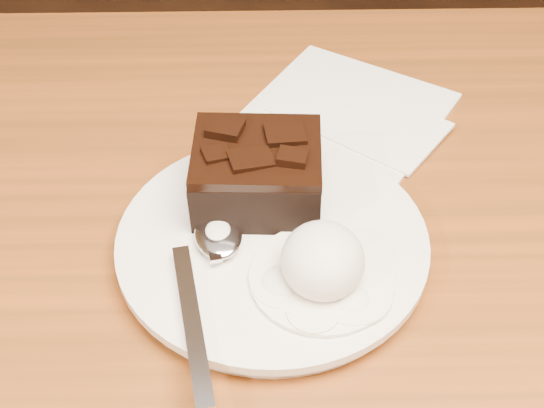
{
  "coord_description": "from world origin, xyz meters",
  "views": [
    {
      "loc": [
        -0.07,
        -0.3,
        1.15
      ],
      "look_at": [
        -0.07,
        0.07,
        0.79
      ],
      "focal_mm": 50.3,
      "sensor_mm": 36.0,
      "label": 1
    }
  ],
  "objects_px": {
    "plate": "(272,246)",
    "brownie": "(257,176)",
    "ice_cream_scoop": "(323,260)",
    "napkin": "(345,112)",
    "spoon": "(218,236)"
  },
  "relations": [
    {
      "from": "plate",
      "to": "spoon",
      "type": "height_order",
      "value": "spoon"
    },
    {
      "from": "brownie",
      "to": "ice_cream_scoop",
      "type": "height_order",
      "value": "same"
    },
    {
      "from": "spoon",
      "to": "napkin",
      "type": "xyz_separation_m",
      "value": [
        0.1,
        0.17,
        -0.02
      ]
    },
    {
      "from": "plate",
      "to": "brownie",
      "type": "bearing_deg",
      "value": 104.01
    },
    {
      "from": "brownie",
      "to": "spoon",
      "type": "bearing_deg",
      "value": -121.72
    },
    {
      "from": "ice_cream_scoop",
      "to": "napkin",
      "type": "height_order",
      "value": "ice_cream_scoop"
    },
    {
      "from": "spoon",
      "to": "plate",
      "type": "bearing_deg",
      "value": -4.81
    },
    {
      "from": "brownie",
      "to": "napkin",
      "type": "relative_size",
      "value": 0.58
    },
    {
      "from": "napkin",
      "to": "brownie",
      "type": "bearing_deg",
      "value": -122.05
    },
    {
      "from": "ice_cream_scoop",
      "to": "spoon",
      "type": "bearing_deg",
      "value": 152.5
    },
    {
      "from": "plate",
      "to": "brownie",
      "type": "distance_m",
      "value": 0.05
    },
    {
      "from": "ice_cream_scoop",
      "to": "napkin",
      "type": "relative_size",
      "value": 0.38
    },
    {
      "from": "spoon",
      "to": "napkin",
      "type": "bearing_deg",
      "value": 47.72
    },
    {
      "from": "spoon",
      "to": "napkin",
      "type": "distance_m",
      "value": 0.2
    },
    {
      "from": "ice_cream_scoop",
      "to": "brownie",
      "type": "bearing_deg",
      "value": 117.56
    }
  ]
}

